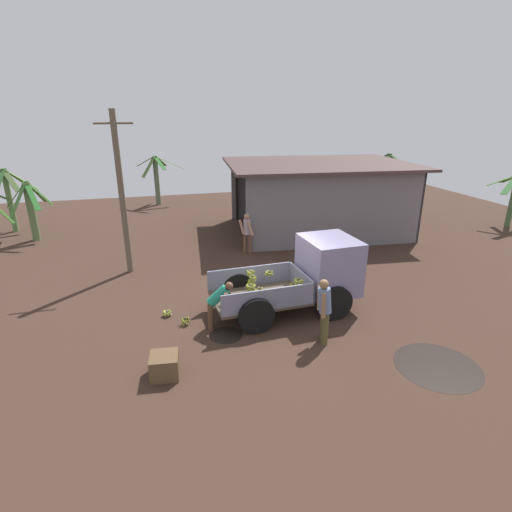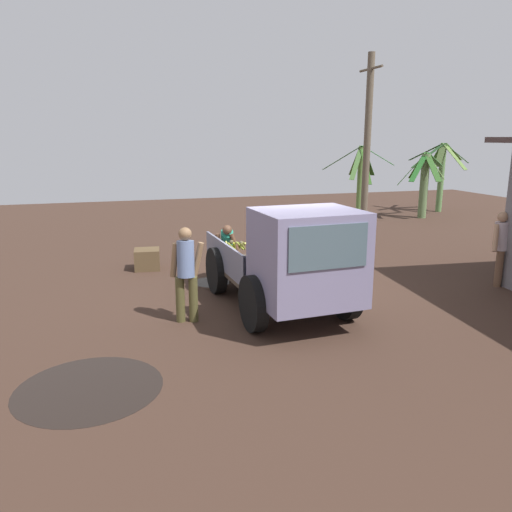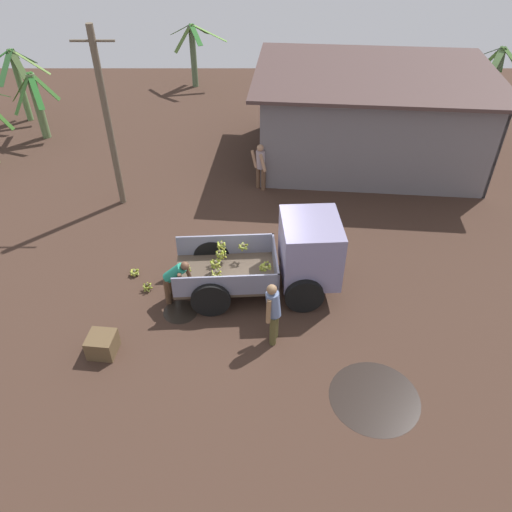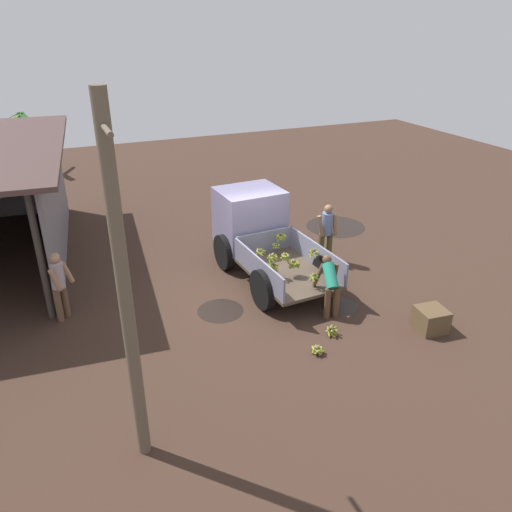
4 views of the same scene
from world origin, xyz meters
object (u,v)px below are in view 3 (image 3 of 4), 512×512
Objects in this scene: cargo_truck at (292,255)px; person_bystander_near_shed at (260,165)px; utility_pole at (108,121)px; person_worker_loading at (175,278)px; banana_bunch_on_ground_0 at (147,287)px; person_foreground_visitor at (273,311)px; wooden_crate_0 at (102,344)px; banana_bunch_on_ground_1 at (135,272)px.

cargo_truck is 2.57× the size of person_bystander_near_shed.
person_bystander_near_shed is (4.64, 0.87, -1.94)m from utility_pole.
utility_pole is at bearing 128.45° from person_worker_loading.
utility_pole reaches higher than banana_bunch_on_ground_0.
person_foreground_visitor reaches higher than person_worker_loading.
cargo_truck is at bearing 26.99° from wooden_crate_0.
person_bystander_near_shed is 6.04× the size of banana_bunch_on_ground_0.
cargo_truck reaches higher than person_bystander_near_shed.
banana_bunch_on_ground_1 is (-0.46, 0.61, -0.02)m from banana_bunch_on_ground_0.
person_foreground_visitor is 4.03m from wooden_crate_0.
person_worker_loading is 4.88× the size of banana_bunch_on_ground_0.
person_worker_loading is 1.16m from banana_bunch_on_ground_0.
banana_bunch_on_ground_0 reaches higher than banana_bunch_on_ground_1.
person_bystander_near_shed is 6.18m from banana_bunch_on_ground_0.
person_foreground_visitor is 1.03× the size of person_bystander_near_shed.
banana_bunch_on_ground_1 is at bearing -73.61° from utility_pole.
utility_pole reaches higher than person_worker_loading.
person_worker_loading reaches higher than wooden_crate_0.
banana_bunch_on_ground_1 is at bearing 126.73° from banana_bunch_on_ground_0.
wooden_crate_0 reaches higher than banana_bunch_on_ground_1.
wooden_crate_0 is (0.93, -6.59, -2.61)m from utility_pole.
person_foreground_visitor is at bearing -109.14° from cargo_truck.
banana_bunch_on_ground_1 is at bearing -18.48° from person_foreground_visitor.
cargo_truck is 0.77× the size of utility_pole.
cargo_truck reaches higher than banana_bunch_on_ground_1.
cargo_truck is 16.01× the size of banana_bunch_on_ground_1.
wooden_crate_0 reaches higher than banana_bunch_on_ground_0.
utility_pole is 7.15m from wooden_crate_0.
banana_bunch_on_ground_1 is 0.43× the size of wooden_crate_0.
person_worker_loading reaches higher than banana_bunch_on_ground_1.
person_bystander_near_shed is at bearing 53.25° from banana_bunch_on_ground_1.
person_worker_loading is at bearing -26.27° from banana_bunch_on_ground_0.
utility_pole reaches higher than person_bystander_near_shed.
utility_pole is 5.46m from banana_bunch_on_ground_0.
cargo_truck is at bearing -6.32° from banana_bunch_on_ground_1.
utility_pole is at bearing -37.28° from person_bystander_near_shed.
person_bystander_near_shed is at bearing 10.68° from utility_pole.
person_worker_loading is at bearing -38.27° from banana_bunch_on_ground_1.
person_worker_loading is (-2.44, 1.34, -0.17)m from person_foreground_visitor.
banana_bunch_on_ground_0 is at bearing 165.57° from person_worker_loading.
utility_pole is 3.27× the size of person_foreground_visitor.
cargo_truck is at bearing 2.07° from banana_bunch_on_ground_0.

